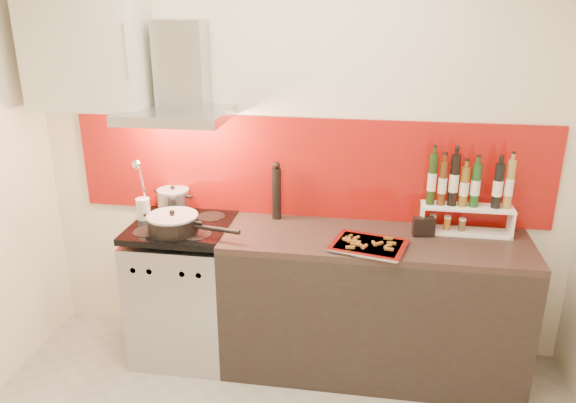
% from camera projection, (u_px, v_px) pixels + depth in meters
% --- Properties ---
extents(back_wall, '(3.40, 0.02, 2.60)m').
position_uv_depth(back_wall, '(299.00, 155.00, 3.52)').
color(back_wall, silver).
rests_on(back_wall, ground).
extents(backsplash, '(3.00, 0.02, 0.64)m').
position_uv_depth(backsplash, '(307.00, 168.00, 3.52)').
color(backsplash, maroon).
rests_on(backsplash, back_wall).
extents(range_stove, '(0.60, 0.60, 0.91)m').
position_uv_depth(range_stove, '(185.00, 291.00, 3.63)').
color(range_stove, '#B7B7BA').
rests_on(range_stove, ground).
extents(counter, '(1.80, 0.60, 0.90)m').
position_uv_depth(counter, '(372.00, 305.00, 3.45)').
color(counter, black).
rests_on(counter, ground).
extents(range_hood, '(0.62, 0.50, 0.61)m').
position_uv_depth(range_hood, '(179.00, 85.00, 3.32)').
color(range_hood, '#B7B7BA').
rests_on(range_hood, back_wall).
extents(upper_cabinet, '(0.70, 0.35, 0.72)m').
position_uv_depth(upper_cabinet, '(87.00, 48.00, 3.32)').
color(upper_cabinet, beige).
rests_on(upper_cabinet, back_wall).
extents(stock_pot, '(0.21, 0.21, 0.18)m').
position_uv_depth(stock_pot, '(174.00, 200.00, 3.65)').
color(stock_pot, '#B7B7BA').
rests_on(stock_pot, range_stove).
extents(saute_pan, '(0.58, 0.30, 0.14)m').
position_uv_depth(saute_pan, '(174.00, 223.00, 3.34)').
color(saute_pan, black).
rests_on(saute_pan, range_stove).
extents(utensil_jar, '(0.09, 0.13, 0.41)m').
position_uv_depth(utensil_jar, '(142.00, 202.00, 3.51)').
color(utensil_jar, silver).
rests_on(utensil_jar, range_stove).
extents(pepper_mill, '(0.06, 0.06, 0.37)m').
position_uv_depth(pepper_mill, '(277.00, 191.00, 3.53)').
color(pepper_mill, black).
rests_on(pepper_mill, counter).
extents(step_shelf, '(0.53, 0.14, 0.48)m').
position_uv_depth(step_shelf, '(466.00, 198.00, 3.29)').
color(step_shelf, white).
rests_on(step_shelf, counter).
extents(caddy_box, '(0.13, 0.07, 0.11)m').
position_uv_depth(caddy_box, '(424.00, 226.00, 3.30)').
color(caddy_box, black).
rests_on(caddy_box, counter).
extents(baking_tray, '(0.47, 0.40, 0.03)m').
position_uv_depth(baking_tray, '(368.00, 245.00, 3.16)').
color(baking_tray, silver).
rests_on(baking_tray, counter).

